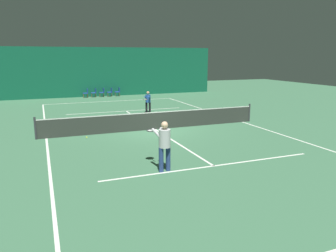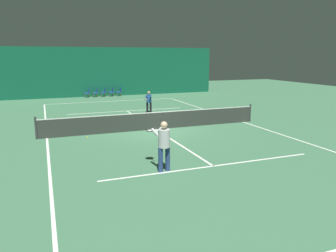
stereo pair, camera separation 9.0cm
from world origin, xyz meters
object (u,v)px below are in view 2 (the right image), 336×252
player_near (163,142)px  courtside_chair_4 (119,91)px  courtside_chair_2 (104,92)px  tennis_ball (87,137)px  courtside_chair_0 (87,92)px  tennis_net (156,120)px  courtside_chair_1 (96,92)px  courtside_chair_3 (112,91)px  player_far (149,100)px

player_near → courtside_chair_4: 21.77m
courtside_chair_2 → tennis_ball: courtside_chair_2 is taller
courtside_chair_0 → courtside_chair_4: 3.05m
tennis_net → player_near: bearing=-106.4°
courtside_chair_2 → courtside_chair_4: 1.52m
courtside_chair_0 → courtside_chair_1: bearing=90.0°
courtside_chair_0 → courtside_chair_3: (2.29, 0.00, 0.00)m
courtside_chair_0 → tennis_ball: bearing=-7.5°
tennis_ball → player_far: bearing=49.1°
courtside_chair_1 → tennis_ball: (-2.85, -15.90, -0.45)m
courtside_chair_4 → tennis_net: bearing=-5.4°
courtside_chair_0 → courtside_chair_4: (3.05, 0.00, 0.00)m
player_near → tennis_ball: size_ratio=26.28×
player_near → player_far: bearing=-23.3°
player_near → courtside_chair_1: 21.55m
player_far → courtside_chair_1: (-2.07, 10.23, -0.38)m
tennis_net → tennis_ball: tennis_net is taller
player_near → courtside_chair_1: player_near is taller
courtside_chair_2 → courtside_chair_3: same height
courtside_chair_2 → tennis_net: bearing=0.3°
player_near → courtside_chair_1: (0.99, 21.52, -0.52)m
tennis_net → courtside_chair_0: (-1.61, 15.30, -0.03)m
player_far → courtside_chair_3: (-0.54, 10.23, -0.38)m
tennis_net → player_far: size_ratio=8.05×
tennis_net → courtside_chair_0: bearing=96.0°
player_far → courtside_chair_4: (0.22, 10.23, -0.38)m
courtside_chair_2 → courtside_chair_3: 0.76m
player_near → courtside_chair_2: (1.75, 21.52, -0.52)m
player_near → courtside_chair_0: (0.23, 21.52, -0.52)m
courtside_chair_2 → courtside_chair_4: bearing=90.0°
player_near → tennis_ball: (-1.86, 5.61, -0.98)m
courtside_chair_1 → courtside_chair_2: bearing=90.0°
tennis_net → courtside_chair_3: tennis_net is taller
player_far → courtside_chair_3: bearing=-148.5°
player_far → courtside_chair_0: 10.62m
player_near → courtside_chair_0: player_near is taller
player_far → courtside_chair_1: bearing=-140.1°
player_near → courtside_chair_4: bearing=-16.8°
player_far → courtside_chair_2: size_ratio=1.77×
courtside_chair_1 → tennis_ball: courtside_chair_1 is taller
player_far → tennis_net: bearing=14.9°
courtside_chair_3 → player_far: bearing=3.0°
tennis_net → courtside_chair_0: tennis_net is taller
courtside_chair_3 → tennis_ball: courtside_chair_3 is taller
courtside_chair_2 → player_far: bearing=7.3°
player_near → courtside_chair_2: 21.59m
tennis_net → player_near: size_ratio=6.92×
player_far → tennis_ball: (-4.92, -5.67, -0.84)m
tennis_net → courtside_chair_1: tennis_net is taller
courtside_chair_4 → courtside_chair_1: bearing=-90.0°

